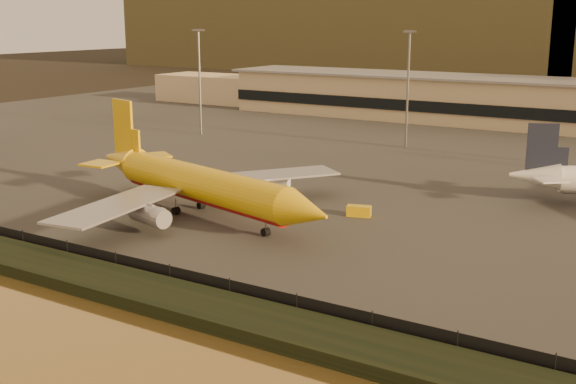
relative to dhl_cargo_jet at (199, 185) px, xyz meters
The scene contains 9 objects.
ground 17.74m from the dhl_cargo_jet, 39.90° to the right, with size 900.00×900.00×0.00m, color black.
embankment 31.14m from the dhl_cargo_jet, 64.88° to the right, with size 320.00×7.00×1.40m, color black.
tarmac 85.19m from the dhl_cargo_jet, 81.14° to the left, with size 320.00×220.00×0.20m, color #2D2D2D.
perimeter_fence 27.53m from the dhl_cargo_jet, 61.32° to the right, with size 300.00×0.05×2.20m, color black.
terminal_building 114.61m from the dhl_cargo_jet, 90.71° to the left, with size 202.00×25.00×12.60m.
apron_light_masts 70.79m from the dhl_cargo_jet, 66.30° to the left, with size 152.20×12.20×25.40m.
dhl_cargo_jet is the anchor object (origin of this frame).
gse_vehicle_yellow 23.53m from the dhl_cargo_jet, 30.43° to the left, with size 3.47×1.56×1.56m, color gold.
gse_vehicle_white 21.60m from the dhl_cargo_jet, 90.94° to the left, with size 4.37×1.97×1.97m, color silver.
Camera 1 is at (51.65, -68.58, 28.37)m, focal length 45.00 mm.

